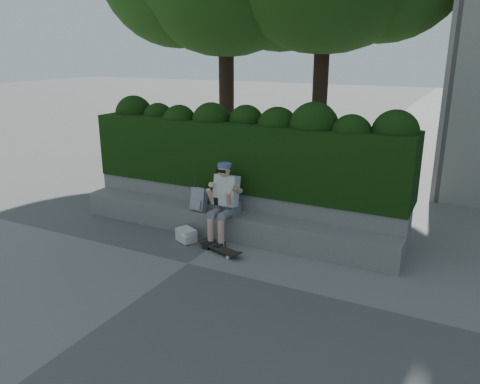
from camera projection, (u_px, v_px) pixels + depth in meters
The scene contains 8 objects.
ground at pixel (188, 263), 7.28m from camera, with size 80.00×80.00×0.00m, color slate.
bench_ledge at pixel (226, 224), 8.27m from camera, with size 6.00×0.45×0.45m, color gray.
planter_wall at pixel (239, 209), 8.64m from camera, with size 6.00×0.50×0.75m, color gray.
hedge at pixel (244, 155), 8.54m from camera, with size 6.00×1.00×1.20m, color black.
person at pixel (224, 199), 7.94m from camera, with size 0.40×0.76×1.38m.
skateboard at pixel (220, 249), 7.66m from camera, with size 0.80×0.43×0.08m.
backpack_plaid at pixel (199, 199), 8.28m from camera, with size 0.28×0.15×0.41m, color #B2B2B7.
backpack_ground at pixel (186, 235), 8.11m from camera, with size 0.34×0.24×0.22m, color beige.
Camera 1 is at (3.75, -5.54, 3.18)m, focal length 35.00 mm.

